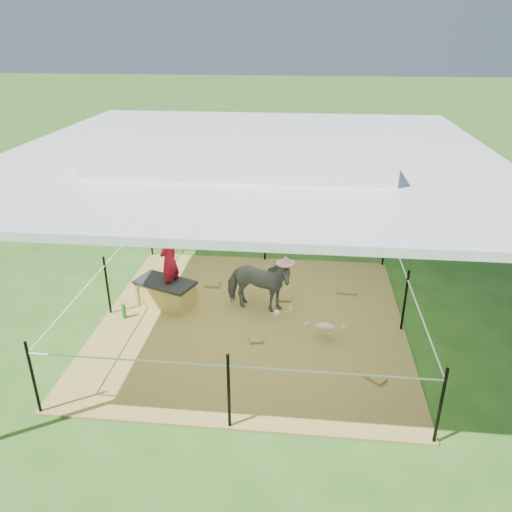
# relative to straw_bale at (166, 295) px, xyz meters

# --- Properties ---
(ground) EXTENTS (90.00, 90.00, 0.00)m
(ground) POSITION_rel_straw_bale_xyz_m (1.43, -0.32, -0.23)
(ground) COLOR #2D5919
(ground) RESTS_ON ground
(hay_patch) EXTENTS (4.60, 4.60, 0.03)m
(hay_patch) POSITION_rel_straw_bale_xyz_m (1.43, -0.32, -0.21)
(hay_patch) COLOR brown
(hay_patch) RESTS_ON ground
(canopy_tent) EXTENTS (6.30, 6.30, 2.90)m
(canopy_tent) POSITION_rel_straw_bale_xyz_m (1.43, -0.32, 2.47)
(canopy_tent) COLOR silver
(canopy_tent) RESTS_ON ground
(rope_fence) EXTENTS (4.54, 4.54, 1.00)m
(rope_fence) POSITION_rel_straw_bale_xyz_m (1.43, -0.32, 0.42)
(rope_fence) COLOR black
(rope_fence) RESTS_ON ground
(straw_bale) EXTENTS (0.98, 0.73, 0.39)m
(straw_bale) POSITION_rel_straw_bale_xyz_m (0.00, 0.00, 0.00)
(straw_bale) COLOR #B79542
(straw_bale) RESTS_ON hay_patch
(dark_cloth) EXTENTS (1.05, 0.79, 0.05)m
(dark_cloth) POSITION_rel_straw_bale_xyz_m (0.00, 0.00, 0.22)
(dark_cloth) COLOR black
(dark_cloth) RESTS_ON straw_bale
(woman) EXTENTS (0.37, 0.45, 1.05)m
(woman) POSITION_rel_straw_bale_xyz_m (0.10, 0.00, 0.72)
(woman) COLOR #A20F24
(woman) RESTS_ON straw_bale
(green_bottle) EXTENTS (0.09, 0.09, 0.24)m
(green_bottle) POSITION_rel_straw_bale_xyz_m (-0.55, -0.45, -0.07)
(green_bottle) COLOR #1B7C24
(green_bottle) RESTS_ON hay_patch
(pony) EXTENTS (1.15, 0.66, 0.91)m
(pony) POSITION_rel_straw_bale_xyz_m (1.49, 0.01, 0.26)
(pony) COLOR #545459
(pony) RESTS_ON hay_patch
(pink_hat) EXTENTS (0.28, 0.28, 0.13)m
(pink_hat) POSITION_rel_straw_bale_xyz_m (1.49, 0.01, 0.78)
(pink_hat) COLOR pink
(pink_hat) RESTS_ON pony
(foal) EXTENTS (0.89, 0.57, 0.46)m
(foal) POSITION_rel_straw_bale_xyz_m (2.53, -0.71, 0.04)
(foal) COLOR beige
(foal) RESTS_ON hay_patch
(trash_barrel) EXTENTS (0.66, 0.66, 0.79)m
(trash_barrel) POSITION_rel_straw_bale_xyz_m (5.30, 5.77, 0.17)
(trash_barrel) COLOR blue
(trash_barrel) RESTS_ON ground
(picnic_table_near) EXTENTS (1.74, 1.30, 0.70)m
(picnic_table_near) POSITION_rel_straw_bale_xyz_m (3.27, 7.94, 0.12)
(picnic_table_near) COLOR brown
(picnic_table_near) RESTS_ON ground
(picnic_table_far) EXTENTS (1.68, 1.28, 0.66)m
(picnic_table_far) POSITION_rel_straw_bale_xyz_m (7.09, 9.06, 0.10)
(picnic_table_far) COLOR brown
(picnic_table_far) RESTS_ON ground
(distant_person) EXTENTS (0.67, 0.56, 1.24)m
(distant_person) POSITION_rel_straw_bale_xyz_m (3.96, 7.03, 0.39)
(distant_person) COLOR #337DC1
(distant_person) RESTS_ON ground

